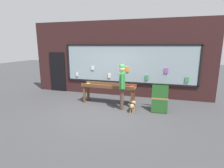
{
  "coord_description": "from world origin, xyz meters",
  "views": [
    {
      "loc": [
        2.13,
        -5.95,
        2.44
      ],
      "look_at": [
        0.21,
        0.76,
        0.91
      ],
      "focal_mm": 28.0,
      "sensor_mm": 36.0,
      "label": 1
    }
  ],
  "objects": [
    {
      "name": "display_table_main",
      "position": [
        0.0,
        0.96,
        0.68
      ],
      "size": [
        2.33,
        0.63,
        0.87
      ],
      "color": "brown",
      "rests_on": "ground_plane"
    },
    {
      "name": "person_browsing",
      "position": [
        0.7,
        0.45,
        1.05
      ],
      "size": [
        0.32,
        0.68,
        1.78
      ],
      "rotation": [
        0.0,
        0.0,
        1.8
      ],
      "color": "#4C382D",
      "rests_on": "ground_plane"
    },
    {
      "name": "ground_plane",
      "position": [
        0.0,
        0.0,
        0.0
      ],
      "size": [
        40.0,
        40.0,
        0.0
      ],
      "primitive_type": "plane",
      "color": "#38383A"
    },
    {
      "name": "small_dog",
      "position": [
        1.15,
        0.28,
        0.25
      ],
      "size": [
        0.21,
        0.59,
        0.37
      ],
      "rotation": [
        0.0,
        0.0,
        1.54
      ],
      "color": "#99724C",
      "rests_on": "ground_plane"
    },
    {
      "name": "sandwich_board_sign",
      "position": [
        2.12,
        0.76,
        0.51
      ],
      "size": [
        0.64,
        0.83,
        1.01
      ],
      "rotation": [
        0.0,
        0.0,
        0.02
      ],
      "color": "#193F19",
      "rests_on": "ground_plane"
    },
    {
      "name": "shopfront_facade",
      "position": [
        -0.0,
        2.39,
        1.79
      ],
      "size": [
        8.94,
        0.29,
        3.63
      ],
      "color": "#331919",
      "rests_on": "ground_plane"
    }
  ]
}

